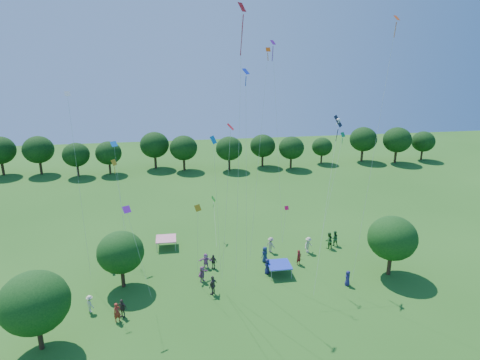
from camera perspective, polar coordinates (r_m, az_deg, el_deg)
name	(u,v)px	position (r m, az deg, el deg)	size (l,w,h in m)	color
near_tree_west	(34,303)	(35.18, -25.73, -14.51)	(5.02, 5.02, 6.23)	#422B19
near_tree_north	(121,252)	(40.96, -15.64, -9.27)	(4.27, 4.27, 5.48)	#422B19
near_tree_east	(392,238)	(43.84, 19.66, -7.31)	(4.70, 4.70, 6.02)	#422B19
treeline	(195,147)	(76.58, -6.05, 4.38)	(88.01, 8.77, 6.77)	#422B19
tent_red_stripe	(166,239)	(48.54, -9.84, -7.72)	(2.20, 2.20, 1.10)	#C9173E
tent_blue	(279,265)	(42.82, 5.25, -11.18)	(2.20, 2.20, 1.10)	#1B31B3
crowd_person_0	(267,266)	(42.97, 3.66, -11.41)	(0.77, 0.42, 1.57)	#1B1F4F
crowd_person_1	(117,312)	(37.73, -16.06, -16.62)	(0.62, 0.40, 1.67)	#9E291C
crowd_person_2	(101,254)	(47.30, -18.04, -9.41)	(0.79, 0.43, 1.60)	#225036
crowd_person_3	(308,245)	(47.34, 9.08, -8.55)	(1.17, 0.53, 1.80)	beige
crowd_person_4	(213,262)	(43.87, -3.60, -10.79)	(0.89, 0.40, 1.51)	#403733
crowd_person_5	(206,261)	(44.03, -4.58, -10.67)	(1.46, 0.52, 1.56)	#AE65A2
crowd_person_6	(265,254)	(45.03, 3.33, -9.87)	(0.83, 0.45, 1.69)	navy
crowd_person_7	(111,264)	(45.09, -16.87, -10.61)	(0.64, 0.41, 1.72)	maroon
crowd_person_8	(334,238)	(49.49, 12.48, -7.58)	(0.86, 0.47, 1.74)	#23532A
crowd_person_9	(271,245)	(47.02, 4.12, -8.60)	(1.12, 0.50, 1.71)	tan
crowd_person_10	(213,285)	(39.73, -3.64, -13.82)	(1.08, 0.49, 1.84)	#493E3A
crowd_person_11	(202,274)	(41.76, -5.06, -12.37)	(1.47, 0.53, 1.58)	#8C517C
crowd_person_12	(348,278)	(42.26, 14.16, -12.57)	(0.73, 0.40, 1.49)	navy
crowd_person_13	(299,257)	(44.86, 7.85, -10.19)	(0.60, 0.39, 1.61)	maroon
crowd_person_14	(329,240)	(48.68, 11.74, -7.88)	(0.92, 0.50, 1.87)	#285424
crowd_person_15	(90,304)	(39.59, -19.37, -15.30)	(1.01, 0.45, 1.54)	beige
crowd_person_16	(122,308)	(38.18, -15.45, -16.14)	(0.96, 0.44, 1.63)	#3F3732
pirate_kite	(338,125)	(40.13, 12.89, 7.15)	(4.31, 7.24, 14.14)	black
red_high_kite	(241,65)	(33.73, 0.11, 15.12)	(1.05, 1.26, 23.28)	red
small_kite_0	(229,164)	(32.05, -1.54, 2.18)	(0.57, 4.61, 14.99)	#BD0D0B
small_kite_1	(383,97)	(36.92, 18.56, 10.40)	(2.46, 1.23, 22.46)	#F54C0C
small_kite_2	(198,217)	(37.40, -5.65, -4.92)	(0.64, 1.54, 7.19)	orange
small_kite_3	(340,151)	(50.56, 13.13, 3.77)	(3.43, 3.94, 10.62)	#198B45
small_kite_4	(246,119)	(36.11, 0.81, 8.16)	(0.70, 0.80, 18.47)	#122BBC
small_kite_5	(275,97)	(42.33, 4.74, 10.98)	(1.75, 0.79, 20.69)	#771895
small_kite_6	(74,147)	(39.82, -21.25, 4.15)	(0.81, 2.04, 16.55)	silver
small_kite_7	(215,175)	(31.98, -3.31, 0.70)	(1.19, 5.05, 14.18)	#0B73B0
small_kite_8	(286,212)	(46.09, 6.16, -4.28)	(0.84, 0.95, 3.82)	#F80E46
small_kite_9	(262,118)	(40.04, 2.99, 8.31)	(1.94, 1.40, 20.06)	#FF580D
small_kite_10	(116,175)	(45.48, -16.19, 0.68)	(1.62, 4.34, 9.06)	orange
small_kite_11	(214,203)	(48.67, -3.54, -3.09)	(0.53, 5.50, 3.76)	#259B1C
small_kite_12	(116,162)	(44.94, -16.19, 2.33)	(1.29, 4.64, 10.93)	blue
small_kite_13	(130,223)	(34.61, -14.41, -5.55)	(1.70, 0.80, 8.43)	purple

